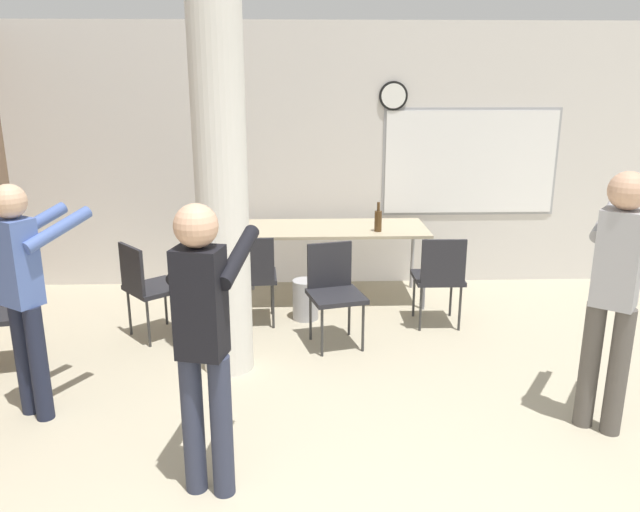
{
  "coord_description": "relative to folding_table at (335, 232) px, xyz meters",
  "views": [
    {
      "loc": [
        -0.36,
        -1.72,
        2.25
      ],
      "look_at": [
        -0.21,
        2.42,
        1.06
      ],
      "focal_mm": 35.0,
      "sensor_mm": 36.0,
      "label": 1
    }
  ],
  "objects": [
    {
      "name": "wall_back",
      "position": [
        0.02,
        0.62,
        0.67
      ],
      "size": [
        8.0,
        0.15,
        2.8
      ],
      "color": "silver",
      "rests_on": "ground_plane"
    },
    {
      "name": "support_pillar",
      "position": [
        -0.93,
        -1.56,
        0.67
      ],
      "size": [
        0.39,
        0.39,
        2.8
      ],
      "color": "silver",
      "rests_on": "ground_plane"
    },
    {
      "name": "folding_table",
      "position": [
        0.0,
        0.0,
        0.0
      ],
      "size": [
        1.87,
        0.79,
        0.77
      ],
      "color": "tan",
      "rests_on": "ground_plane"
    },
    {
      "name": "bottle_on_table",
      "position": [
        0.42,
        -0.19,
        0.16
      ],
      "size": [
        0.07,
        0.07,
        0.29
      ],
      "color": "#4C3319",
      "rests_on": "folding_table"
    },
    {
      "name": "waste_bin",
      "position": [
        -0.31,
        -0.54,
        -0.53
      ],
      "size": [
        0.25,
        0.25,
        0.39
      ],
      "color": "#B2B2B7",
      "rests_on": "ground_plane"
    },
    {
      "name": "chair_table_front",
      "position": [
        -0.07,
        -1.1,
        -0.22
      ],
      "size": [
        0.53,
        0.53,
        0.87
      ],
      "color": "#232328",
      "rests_on": "ground_plane"
    },
    {
      "name": "chair_table_left",
      "position": [
        -0.79,
        -0.67,
        -0.22
      ],
      "size": [
        0.47,
        0.47,
        0.87
      ],
      "color": "#232328",
      "rests_on": "ground_plane"
    },
    {
      "name": "chair_table_right",
      "position": [
        0.92,
        -0.77,
        -0.22
      ],
      "size": [
        0.44,
        0.44,
        0.87
      ],
      "color": "#232328",
      "rests_on": "ground_plane"
    },
    {
      "name": "chair_near_pillar",
      "position": [
        -1.69,
        -0.94,
        -0.22
      ],
      "size": [
        0.62,
        0.62,
        0.87
      ],
      "color": "#232328",
      "rests_on": "ground_plane"
    },
    {
      "name": "person_playing_side",
      "position": [
        1.61,
        -2.54,
        0.28
      ],
      "size": [
        0.63,
        0.69,
        1.71
      ],
      "color": "#514C47",
      "rests_on": "ground_plane"
    },
    {
      "name": "person_playing_front",
      "position": [
        -0.87,
        -3.1,
        0.24
      ],
      "size": [
        0.47,
        0.68,
        1.65
      ],
      "color": "#2D3347",
      "rests_on": "ground_plane"
    },
    {
      "name": "person_watching_back",
      "position": [
        -2.16,
        -2.23,
        0.22
      ],
      "size": [
        0.57,
        0.64,
        1.61
      ],
      "color": "#1E2338",
      "rests_on": "ground_plane"
    }
  ]
}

